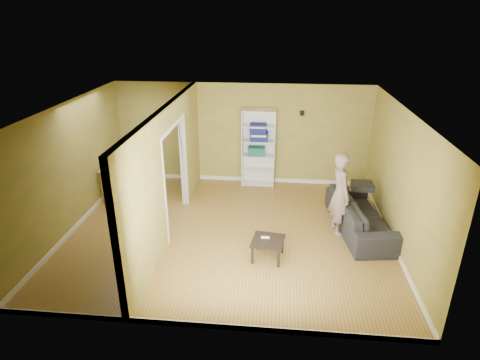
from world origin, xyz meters
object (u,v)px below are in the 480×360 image
(coffee_table, at_px, (268,243))
(dining_table, at_px, (132,170))
(sofa, at_px, (361,210))
(person, at_px, (341,187))
(bookshelf, at_px, (258,148))
(chair_near, at_px, (126,192))
(chair_far, at_px, (144,169))
(chair_left, at_px, (102,178))

(coffee_table, height_order, dining_table, dining_table)
(sofa, bearing_deg, dining_table, 70.74)
(person, height_order, dining_table, person)
(bookshelf, relative_size, dining_table, 1.52)
(bookshelf, xyz_separation_m, coffee_table, (0.38, -3.46, -0.67))
(sofa, distance_m, dining_table, 5.32)
(coffee_table, distance_m, dining_table, 4.05)
(dining_table, height_order, chair_near, chair_near)
(coffee_table, relative_size, dining_table, 0.44)
(coffee_table, xyz_separation_m, chair_near, (-3.29, 1.64, 0.12))
(bookshelf, distance_m, dining_table, 3.19)
(chair_near, relative_size, chair_far, 0.90)
(sofa, xyz_separation_m, person, (-0.49, -0.14, 0.56))
(person, relative_size, chair_near, 2.25)
(sofa, xyz_separation_m, bookshelf, (-2.26, 2.22, 0.55))
(chair_left, bearing_deg, person, 70.67)
(sofa, bearing_deg, chair_left, 72.08)
(sofa, height_order, chair_left, chair_left)
(person, xyz_separation_m, chair_left, (-5.52, 1.19, -0.53))
(bookshelf, distance_m, chair_left, 3.96)
(bookshelf, distance_m, chair_far, 3.00)
(dining_table, bearing_deg, sofa, -11.20)
(coffee_table, distance_m, chair_far, 4.41)
(sofa, height_order, coffee_table, sofa)
(coffee_table, relative_size, chair_left, 0.60)
(sofa, distance_m, bookshelf, 3.22)
(sofa, bearing_deg, chair_near, 77.53)
(sofa, relative_size, chair_far, 2.34)
(coffee_table, xyz_separation_m, dining_table, (-3.33, 2.27, 0.42))
(person, relative_size, chair_left, 2.12)
(sofa, bearing_deg, person, 98.29)
(dining_table, distance_m, chair_near, 0.70)
(sofa, height_order, dining_table, sofa)
(person, height_order, coffee_table, person)
(coffee_table, relative_size, chair_near, 0.64)
(person, xyz_separation_m, coffee_table, (-1.39, -1.10, -0.68))
(bookshelf, xyz_separation_m, chair_near, (-2.91, -1.82, -0.55))
(coffee_table, height_order, chair_left, chair_left)
(coffee_table, distance_m, chair_left, 4.72)
(person, relative_size, bookshelf, 1.01)
(person, xyz_separation_m, dining_table, (-4.72, 1.17, -0.27))
(dining_table, bearing_deg, chair_far, 86.40)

